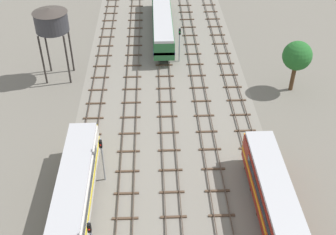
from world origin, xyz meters
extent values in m
plane|color=slate|center=(0.00, 56.00, 0.00)|extent=(480.00, 480.00, 0.00)
cube|color=gray|center=(0.00, 56.00, 0.00)|extent=(21.36, 176.00, 0.01)
cube|color=#47382D|center=(-9.40, 57.00, 0.22)|extent=(0.07, 126.00, 0.15)
cube|color=#47382D|center=(-7.96, 57.00, 0.22)|extent=(0.07, 126.00, 0.15)
cube|color=brown|center=(-8.68, 28.50, 0.07)|extent=(2.40, 0.22, 0.14)
cube|color=brown|center=(-8.68, 31.50, 0.07)|extent=(2.40, 0.22, 0.14)
cube|color=brown|center=(-8.68, 34.50, 0.07)|extent=(2.40, 0.22, 0.14)
cube|color=brown|center=(-8.68, 37.50, 0.07)|extent=(2.40, 0.22, 0.14)
cube|color=brown|center=(-8.68, 40.50, 0.07)|extent=(2.40, 0.22, 0.14)
cube|color=brown|center=(-8.68, 43.50, 0.07)|extent=(2.40, 0.22, 0.14)
cube|color=brown|center=(-8.68, 46.50, 0.07)|extent=(2.40, 0.22, 0.14)
cube|color=brown|center=(-8.68, 49.50, 0.07)|extent=(2.40, 0.22, 0.14)
cube|color=brown|center=(-8.68, 52.50, 0.07)|extent=(2.40, 0.22, 0.14)
cube|color=brown|center=(-8.68, 55.50, 0.07)|extent=(2.40, 0.22, 0.14)
cube|color=brown|center=(-8.68, 58.50, 0.07)|extent=(2.40, 0.22, 0.14)
cube|color=brown|center=(-8.68, 61.50, 0.07)|extent=(2.40, 0.22, 0.14)
cube|color=brown|center=(-8.68, 64.50, 0.07)|extent=(2.40, 0.22, 0.14)
cube|color=brown|center=(-8.68, 67.50, 0.07)|extent=(2.40, 0.22, 0.14)
cube|color=brown|center=(-8.68, 70.50, 0.07)|extent=(2.40, 0.22, 0.14)
cube|color=brown|center=(-8.68, 73.50, 0.07)|extent=(2.40, 0.22, 0.14)
cube|color=brown|center=(-8.68, 76.50, 0.07)|extent=(2.40, 0.22, 0.14)
cube|color=brown|center=(-8.68, 79.50, 0.07)|extent=(2.40, 0.22, 0.14)
cube|color=#47382D|center=(-5.06, 57.00, 0.22)|extent=(0.07, 126.00, 0.15)
cube|color=#47382D|center=(-3.62, 57.00, 0.22)|extent=(0.07, 126.00, 0.15)
cube|color=brown|center=(-4.34, 28.50, 0.07)|extent=(2.40, 0.22, 0.14)
cube|color=brown|center=(-4.34, 31.50, 0.07)|extent=(2.40, 0.22, 0.14)
cube|color=brown|center=(-4.34, 34.50, 0.07)|extent=(2.40, 0.22, 0.14)
cube|color=brown|center=(-4.34, 37.50, 0.07)|extent=(2.40, 0.22, 0.14)
cube|color=brown|center=(-4.34, 40.50, 0.07)|extent=(2.40, 0.22, 0.14)
cube|color=brown|center=(-4.34, 43.50, 0.07)|extent=(2.40, 0.22, 0.14)
cube|color=brown|center=(-4.34, 46.50, 0.07)|extent=(2.40, 0.22, 0.14)
cube|color=brown|center=(-4.34, 49.50, 0.07)|extent=(2.40, 0.22, 0.14)
cube|color=brown|center=(-4.34, 52.50, 0.07)|extent=(2.40, 0.22, 0.14)
cube|color=brown|center=(-4.34, 55.50, 0.07)|extent=(2.40, 0.22, 0.14)
cube|color=brown|center=(-4.34, 58.50, 0.07)|extent=(2.40, 0.22, 0.14)
cube|color=brown|center=(-4.34, 61.50, 0.07)|extent=(2.40, 0.22, 0.14)
cube|color=brown|center=(-4.34, 64.50, 0.07)|extent=(2.40, 0.22, 0.14)
cube|color=brown|center=(-4.34, 67.50, 0.07)|extent=(2.40, 0.22, 0.14)
cube|color=brown|center=(-4.34, 70.50, 0.07)|extent=(2.40, 0.22, 0.14)
cube|color=brown|center=(-4.34, 73.50, 0.07)|extent=(2.40, 0.22, 0.14)
cube|color=brown|center=(-4.34, 76.50, 0.07)|extent=(2.40, 0.22, 0.14)
cube|color=brown|center=(-4.34, 79.50, 0.07)|extent=(2.40, 0.22, 0.14)
cube|color=#47382D|center=(-0.72, 57.00, 0.22)|extent=(0.07, 126.00, 0.15)
cube|color=#47382D|center=(0.72, 57.00, 0.22)|extent=(0.07, 126.00, 0.15)
cube|color=brown|center=(0.00, 28.50, 0.07)|extent=(2.40, 0.22, 0.14)
cube|color=brown|center=(0.00, 31.50, 0.07)|extent=(2.40, 0.22, 0.14)
cube|color=brown|center=(0.00, 34.50, 0.07)|extent=(2.40, 0.22, 0.14)
cube|color=brown|center=(0.00, 37.50, 0.07)|extent=(2.40, 0.22, 0.14)
cube|color=brown|center=(0.00, 40.50, 0.07)|extent=(2.40, 0.22, 0.14)
cube|color=brown|center=(0.00, 43.50, 0.07)|extent=(2.40, 0.22, 0.14)
cube|color=brown|center=(0.00, 46.50, 0.07)|extent=(2.40, 0.22, 0.14)
cube|color=brown|center=(0.00, 49.50, 0.07)|extent=(2.40, 0.22, 0.14)
cube|color=brown|center=(0.00, 52.50, 0.07)|extent=(2.40, 0.22, 0.14)
cube|color=brown|center=(0.00, 55.50, 0.07)|extent=(2.40, 0.22, 0.14)
cube|color=brown|center=(0.00, 58.50, 0.07)|extent=(2.40, 0.22, 0.14)
cube|color=brown|center=(0.00, 61.50, 0.07)|extent=(2.40, 0.22, 0.14)
cube|color=brown|center=(0.00, 64.50, 0.07)|extent=(2.40, 0.22, 0.14)
cube|color=brown|center=(0.00, 67.50, 0.07)|extent=(2.40, 0.22, 0.14)
cube|color=brown|center=(0.00, 70.50, 0.07)|extent=(2.40, 0.22, 0.14)
cube|color=brown|center=(0.00, 73.50, 0.07)|extent=(2.40, 0.22, 0.14)
cube|color=brown|center=(0.00, 76.50, 0.07)|extent=(2.40, 0.22, 0.14)
cube|color=#47382D|center=(3.62, 57.00, 0.22)|extent=(0.07, 126.00, 0.15)
cube|color=#47382D|center=(5.06, 57.00, 0.22)|extent=(0.07, 126.00, 0.15)
cube|color=brown|center=(4.34, 28.50, 0.07)|extent=(2.40, 0.22, 0.14)
cube|color=brown|center=(4.34, 31.50, 0.07)|extent=(2.40, 0.22, 0.14)
cube|color=brown|center=(4.34, 34.50, 0.07)|extent=(2.40, 0.22, 0.14)
cube|color=brown|center=(4.34, 37.50, 0.07)|extent=(2.40, 0.22, 0.14)
cube|color=brown|center=(4.34, 40.50, 0.07)|extent=(2.40, 0.22, 0.14)
cube|color=brown|center=(4.34, 43.50, 0.07)|extent=(2.40, 0.22, 0.14)
cube|color=brown|center=(4.34, 46.50, 0.07)|extent=(2.40, 0.22, 0.14)
cube|color=brown|center=(4.34, 49.50, 0.07)|extent=(2.40, 0.22, 0.14)
cube|color=brown|center=(4.34, 52.50, 0.07)|extent=(2.40, 0.22, 0.14)
cube|color=brown|center=(4.34, 55.50, 0.07)|extent=(2.40, 0.22, 0.14)
cube|color=brown|center=(4.34, 58.50, 0.07)|extent=(2.40, 0.22, 0.14)
cube|color=brown|center=(4.34, 61.50, 0.07)|extent=(2.40, 0.22, 0.14)
cube|color=brown|center=(4.34, 64.50, 0.07)|extent=(2.40, 0.22, 0.14)
cube|color=brown|center=(4.34, 67.50, 0.07)|extent=(2.40, 0.22, 0.14)
cube|color=brown|center=(4.34, 70.50, 0.07)|extent=(2.40, 0.22, 0.14)
cube|color=brown|center=(4.34, 73.50, 0.07)|extent=(2.40, 0.22, 0.14)
cube|color=brown|center=(4.34, 76.50, 0.07)|extent=(2.40, 0.22, 0.14)
cube|color=#47382D|center=(7.96, 57.00, 0.22)|extent=(0.07, 126.00, 0.15)
cube|color=#47382D|center=(9.40, 57.00, 0.22)|extent=(0.07, 126.00, 0.15)
cube|color=brown|center=(8.68, 28.50, 0.07)|extent=(2.40, 0.22, 0.14)
cube|color=brown|center=(8.68, 31.50, 0.07)|extent=(2.40, 0.22, 0.14)
cube|color=brown|center=(8.68, 34.50, 0.07)|extent=(2.40, 0.22, 0.14)
cube|color=brown|center=(8.68, 37.50, 0.07)|extent=(2.40, 0.22, 0.14)
cube|color=brown|center=(8.68, 40.50, 0.07)|extent=(2.40, 0.22, 0.14)
cube|color=brown|center=(8.68, 43.50, 0.07)|extent=(2.40, 0.22, 0.14)
cube|color=brown|center=(8.68, 46.50, 0.07)|extent=(2.40, 0.22, 0.14)
cube|color=brown|center=(8.68, 49.50, 0.07)|extent=(2.40, 0.22, 0.14)
cube|color=brown|center=(8.68, 52.50, 0.07)|extent=(2.40, 0.22, 0.14)
cube|color=brown|center=(8.68, 55.50, 0.07)|extent=(2.40, 0.22, 0.14)
cube|color=brown|center=(8.68, 58.50, 0.07)|extent=(2.40, 0.22, 0.14)
cube|color=brown|center=(8.68, 61.50, 0.07)|extent=(2.40, 0.22, 0.14)
cube|color=brown|center=(8.68, 64.50, 0.07)|extent=(2.40, 0.22, 0.14)
cube|color=brown|center=(8.68, 67.50, 0.07)|extent=(2.40, 0.22, 0.14)
cube|color=brown|center=(8.68, 70.50, 0.07)|extent=(2.40, 0.22, 0.14)
cube|color=brown|center=(8.68, 73.50, 0.07)|extent=(2.40, 0.22, 0.14)
cube|color=brown|center=(8.68, 76.50, 0.07)|extent=(2.40, 0.22, 0.14)
cube|color=maroon|center=(8.68, 25.45, 2.43)|extent=(2.90, 20.00, 2.60)
cube|color=orange|center=(8.68, 25.45, 2.17)|extent=(2.96, 20.00, 0.44)
cube|color=black|center=(8.68, 24.45, 3.08)|extent=(2.96, 16.80, 0.70)
cube|color=#B7B7BC|center=(8.68, 25.45, 3.91)|extent=(2.67, 20.00, 0.36)
cube|color=orange|center=(8.68, 35.70, 2.30)|extent=(2.67, 0.50, 2.34)
cylinder|color=black|center=(7.96, 31.55, 0.71)|extent=(0.13, 0.84, 0.84)
cylinder|color=black|center=(9.40, 31.55, 0.71)|extent=(0.13, 0.84, 0.84)
cylinder|color=black|center=(7.96, 33.35, 0.71)|extent=(0.13, 0.84, 0.84)
cylinder|color=black|center=(9.40, 33.35, 0.71)|extent=(0.13, 0.84, 0.84)
cube|color=black|center=(8.68, 32.45, 0.71)|extent=(1.68, 2.20, 0.24)
cube|color=beige|center=(-8.68, 27.41, 2.43)|extent=(2.90, 20.00, 2.60)
cube|color=yellow|center=(-8.68, 27.41, 2.17)|extent=(2.96, 20.00, 0.44)
cube|color=black|center=(-8.68, 26.41, 3.08)|extent=(2.96, 16.80, 0.70)
cube|color=#B7B7BC|center=(-8.68, 27.41, 3.91)|extent=(2.67, 20.00, 0.36)
cube|color=yellow|center=(-8.68, 37.66, 2.30)|extent=(2.67, 0.50, 2.34)
cylinder|color=black|center=(-9.40, 33.51, 0.71)|extent=(0.13, 0.84, 0.84)
cylinder|color=black|center=(-7.96, 33.51, 0.71)|extent=(0.13, 0.84, 0.84)
cylinder|color=black|center=(-9.40, 35.31, 0.71)|extent=(0.13, 0.84, 0.84)
cylinder|color=black|center=(-7.96, 35.31, 0.71)|extent=(0.13, 0.84, 0.84)
cube|color=black|center=(-8.68, 34.41, 0.71)|extent=(1.68, 2.20, 0.24)
cube|color=#286638|center=(0.00, 65.79, 2.43)|extent=(2.90, 22.00, 2.60)
cube|color=#193F99|center=(0.00, 65.79, 2.17)|extent=(2.96, 22.00, 0.40)
cube|color=black|center=(0.00, 65.79, 3.08)|extent=(2.96, 20.24, 0.70)
cube|color=#B7B7BC|center=(0.00, 65.79, 3.91)|extent=(2.67, 22.00, 0.36)
cylinder|color=black|center=(-0.72, 73.25, 0.71)|extent=(0.13, 0.84, 0.84)
cylinder|color=black|center=(0.72, 73.25, 0.71)|extent=(0.13, 0.84, 0.84)
cylinder|color=black|center=(-0.72, 75.05, 0.71)|extent=(0.13, 0.84, 0.84)
cylinder|color=black|center=(0.72, 75.05, 0.71)|extent=(0.13, 0.84, 0.84)
cube|color=black|center=(0.00, 74.15, 0.71)|extent=(1.68, 2.20, 0.24)
cylinder|color=black|center=(-0.72, 56.53, 0.71)|extent=(0.13, 0.84, 0.84)
cylinder|color=black|center=(0.72, 56.53, 0.71)|extent=(0.13, 0.84, 0.84)
cylinder|color=black|center=(-0.72, 58.33, 0.71)|extent=(0.13, 0.84, 0.84)
cylinder|color=black|center=(0.72, 58.33, 0.71)|extent=(0.13, 0.84, 0.84)
cube|color=black|center=(0.00, 57.43, 0.71)|extent=(1.68, 2.20, 0.24)
cylinder|color=#2D2826|center=(-15.52, 51.50, 3.36)|extent=(0.24, 0.24, 6.73)
cylinder|color=#2D2826|center=(-12.42, 51.50, 3.36)|extent=(0.24, 0.24, 6.73)
cylinder|color=#2D2826|center=(-15.52, 54.60, 3.36)|extent=(0.24, 0.24, 6.73)
cylinder|color=#2D2826|center=(-12.42, 54.60, 3.36)|extent=(0.24, 0.24, 6.73)
cylinder|color=#333338|center=(-13.97, 53.05, 7.94)|extent=(4.13, 4.13, 2.43)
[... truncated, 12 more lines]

